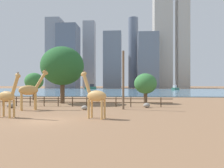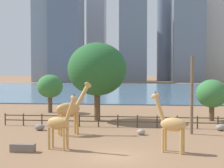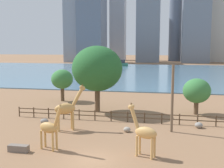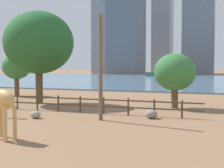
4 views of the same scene
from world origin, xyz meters
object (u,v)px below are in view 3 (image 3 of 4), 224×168
(tree_center_broad, at_px, (62,79))
(tree_right_tall, at_px, (197,91))
(feeding_trough, at_px, (19,148))
(boulder_near_fence, at_px, (44,121))
(boulder_by_pole, at_px, (199,125))
(giraffe_tall, at_px, (67,109))
(tree_left_large, at_px, (97,69))
(utility_pole, at_px, (172,99))
(giraffe_companion, at_px, (144,132))
(boulder_small, at_px, (127,129))
(giraffe_young, at_px, (50,128))
(boat_sailboat, at_px, (121,64))

(tree_center_broad, bearing_deg, tree_right_tall, -14.50)
(feeding_trough, height_order, tree_right_tall, tree_right_tall)
(boulder_near_fence, relative_size, boulder_by_pole, 1.12)
(boulder_by_pole, bearing_deg, feeding_trough, -147.15)
(giraffe_tall, height_order, boulder_by_pole, giraffe_tall)
(tree_left_large, bearing_deg, utility_pole, -37.26)
(giraffe_companion, relative_size, tree_left_large, 0.48)
(boulder_small, bearing_deg, giraffe_tall, -175.18)
(giraffe_tall, relative_size, giraffe_young, 1.17)
(boulder_by_pole, relative_size, boat_sailboat, 0.12)
(giraffe_tall, distance_m, utility_pole, 11.37)
(boulder_small, xyz_separation_m, tree_left_large, (-5.37, 8.57, 5.79))
(tree_center_broad, distance_m, boat_sailboat, 83.00)
(giraffe_tall, bearing_deg, boulder_by_pole, -18.32)
(boulder_by_pole, bearing_deg, tree_left_large, 156.94)
(boulder_by_pole, height_order, tree_center_broad, tree_center_broad)
(giraffe_companion, height_order, boat_sailboat, giraffe_companion)
(utility_pole, bearing_deg, tree_center_broad, 141.37)
(giraffe_tall, height_order, tree_center_broad, tree_center_broad)
(giraffe_tall, relative_size, feeding_trough, 2.79)
(giraffe_companion, distance_m, giraffe_young, 8.27)
(boulder_near_fence, height_order, tree_right_tall, tree_right_tall)
(giraffe_tall, bearing_deg, utility_pole, -24.82)
(boulder_small, distance_m, tree_left_large, 11.65)
(giraffe_companion, bearing_deg, boulder_small, -48.86)
(giraffe_companion, bearing_deg, boat_sailboat, -58.49)
(giraffe_companion, relative_size, tree_center_broad, 0.84)
(giraffe_young, height_order, feeding_trough, giraffe_young)
(tree_left_large, relative_size, tree_right_tall, 1.89)
(giraffe_companion, height_order, boulder_small, giraffe_companion)
(utility_pole, xyz_separation_m, boulder_near_fence, (-14.74, 0.43, -3.32))
(tree_left_large, height_order, boat_sailboat, tree_left_large)
(giraffe_companion, relative_size, boulder_small, 5.82)
(boulder_near_fence, bearing_deg, tree_left_large, 56.95)
(feeding_trough, height_order, tree_left_large, tree_left_large)
(boulder_small, bearing_deg, utility_pole, 11.18)
(feeding_trough, bearing_deg, tree_center_broad, 101.35)
(boulder_by_pole, height_order, boulder_small, boulder_by_pole)
(giraffe_companion, bearing_deg, tree_center_broad, -33.12)
(tree_center_broad, bearing_deg, giraffe_companion, -54.54)
(tree_left_large, bearing_deg, tree_center_broad, 139.65)
(feeding_trough, bearing_deg, tree_left_large, 79.02)
(giraffe_young, xyz_separation_m, tree_center_broad, (-7.03, 21.49, 1.65))
(boulder_near_fence, xyz_separation_m, tree_right_tall, (18.13, 8.25, 2.88))
(giraffe_young, relative_size, boulder_near_fence, 4.40)
(giraffe_tall, height_order, feeding_trough, giraffe_tall)
(giraffe_tall, distance_m, boulder_by_pole, 14.82)
(boulder_small, height_order, tree_left_large, tree_left_large)
(boat_sailboat, bearing_deg, utility_pole, 91.88)
(utility_pole, xyz_separation_m, tree_left_large, (-10.05, 7.64, 2.43))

